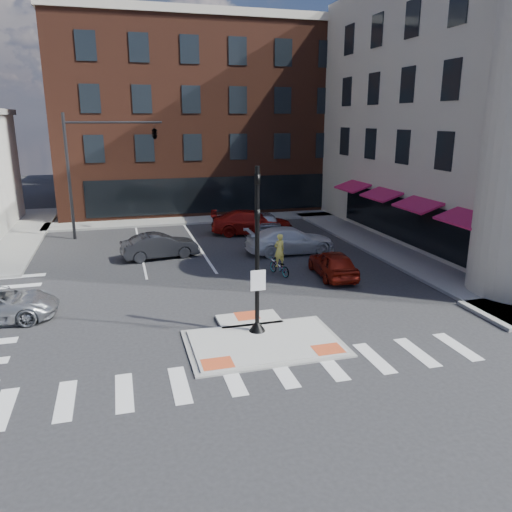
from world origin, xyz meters
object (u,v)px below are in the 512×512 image
object	(u,v)px
bg_car_silver	(263,222)
bg_car_red	(252,222)
red_sedan	(333,264)
white_pickup	(290,240)
cyclist	(279,261)
bg_car_dark	(160,246)

from	to	relation	value
bg_car_silver	bg_car_red	xyz separation A→B (m)	(-0.90, -0.44, 0.08)
bg_car_silver	red_sedan	bearing A→B (deg)	93.94
white_pickup	bg_car_silver	xyz separation A→B (m)	(0.04, 5.86, -0.03)
red_sedan	white_pickup	world-z (taller)	white_pickup
bg_car_silver	cyclist	world-z (taller)	cyclist
bg_car_dark	cyclist	world-z (taller)	cyclist
white_pickup	bg_car_dark	world-z (taller)	white_pickup
bg_car_dark	red_sedan	bearing A→B (deg)	-134.95
white_pickup	bg_car_dark	bearing A→B (deg)	82.70
bg_car_dark	cyclist	xyz separation A→B (m)	(5.50, -4.85, 0.01)
red_sedan	white_pickup	bearing A→B (deg)	-79.22
white_pickup	bg_car_red	size ratio (longest dim) A/B	0.94
red_sedan	cyclist	xyz separation A→B (m)	(-2.48, 1.00, 0.03)
red_sedan	bg_car_red	size ratio (longest dim) A/B	0.72
red_sedan	bg_car_silver	distance (m)	10.78
bg_car_silver	cyclist	distance (m)	9.97
bg_car_silver	bg_car_dark	bearing A→B (deg)	34.69
red_sedan	bg_car_red	bearing A→B (deg)	-77.64
bg_car_red	bg_car_silver	bearing A→B (deg)	-52.18
bg_car_dark	white_pickup	bearing A→B (deg)	-105.88
white_pickup	bg_car_silver	bearing A→B (deg)	-0.53
white_pickup	bg_car_silver	size ratio (longest dim) A/B	1.22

